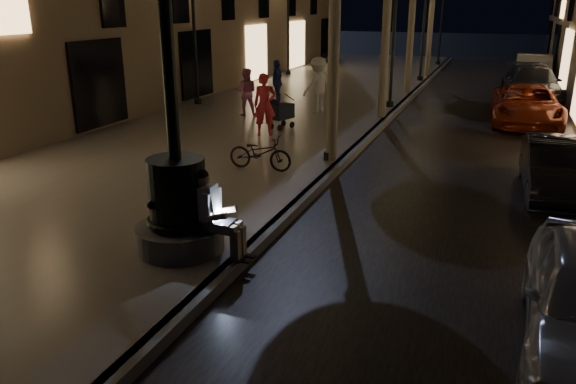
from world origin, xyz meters
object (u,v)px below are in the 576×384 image
at_px(lamp_curb_a, 332,35).
at_px(pedestrian_blue, 277,82).
at_px(seated_man_laptop, 213,211).
at_px(pedestrian_white, 318,85).
at_px(lamp_curb_c, 424,17).
at_px(pedestrian_pink, 246,92).
at_px(lamp_left_b, 194,22).
at_px(lamp_left_c, 288,16).
at_px(car_fifth, 533,71).
at_px(pedestrian_red, 265,105).
at_px(car_third, 526,105).
at_px(lamp_curb_d, 442,14).
at_px(lamp_curb_b, 394,23).
at_px(car_rear, 532,85).
at_px(stroller, 281,112).
at_px(bicycle, 260,153).
at_px(fountain_lamppost, 177,189).
at_px(car_second, 557,168).

relative_size(lamp_curb_a, pedestrian_blue, 2.88).
distance_m(seated_man_laptop, lamp_curb_a, 6.43).
xyz_separation_m(seated_man_laptop, pedestrian_white, (-2.15, 12.06, 0.24)).
bearing_deg(lamp_curb_c, pedestrian_pink, -110.99).
bearing_deg(lamp_left_b, lamp_left_c, 90.00).
bearing_deg(car_fifth, lamp_curb_c, -166.37).
xyz_separation_m(lamp_curb_c, pedestrian_red, (-2.57, -14.03, -2.13)).
bearing_deg(lamp_curb_a, lamp_curb_c, 90.00).
relative_size(lamp_left_c, car_third, 1.02).
xyz_separation_m(lamp_curb_c, lamp_curb_d, (0.00, 8.00, 0.00)).
bearing_deg(lamp_curb_b, pedestrian_white, -139.11).
distance_m(lamp_curb_c, lamp_curb_d, 8.00).
height_order(car_third, car_rear, car_rear).
xyz_separation_m(lamp_curb_a, lamp_curb_d, (0.00, 24.00, 0.00)).
bearing_deg(pedestrian_pink, lamp_left_b, -45.27).
distance_m(lamp_curb_a, lamp_left_c, 17.50).
relative_size(car_third, car_fifth, 1.02).
relative_size(stroller, pedestrian_blue, 0.64).
xyz_separation_m(stroller, pedestrian_white, (0.19, 3.12, 0.43)).
height_order(car_third, pedestrian_white, pedestrian_white).
relative_size(car_rear, bicycle, 3.28).
distance_m(fountain_lamppost, lamp_curb_b, 14.16).
distance_m(lamp_curb_c, pedestrian_pink, 12.42).
bearing_deg(lamp_left_c, pedestrian_white, -63.93).
height_order(car_fifth, bicycle, car_fifth).
xyz_separation_m(car_fifth, pedestrian_blue, (-9.50, -9.96, 0.27)).
bearing_deg(car_second, lamp_left_c, 124.75).
xyz_separation_m(car_third, pedestrian_blue, (-8.98, -0.27, 0.38)).
xyz_separation_m(lamp_left_b, car_second, (12.27, -6.39, -2.62)).
relative_size(lamp_curb_a, car_fifth, 1.04).
bearing_deg(lamp_curb_d, car_fifth, -52.71).
height_order(lamp_curb_b, lamp_curb_d, same).
bearing_deg(car_fifth, pedestrian_blue, -131.88).
bearing_deg(car_rear, pedestrian_blue, -156.90).
bearing_deg(lamp_curb_c, bicycle, -94.17).
distance_m(lamp_curb_a, pedestrian_pink, 6.72).
xyz_separation_m(lamp_curb_d, car_third, (4.73, -16.59, -2.58)).
bearing_deg(pedestrian_white, car_third, 132.32).
bearing_deg(pedestrian_blue, stroller, -15.09).
distance_m(lamp_left_b, car_third, 12.20).
bearing_deg(lamp_curb_b, lamp_curb_c, 90.00).
height_order(lamp_left_c, bicycle, lamp_left_c).
height_order(car_second, pedestrian_pink, pedestrian_pink).
xyz_separation_m(seated_man_laptop, pedestrian_blue, (-4.16, 13.14, 0.11)).
relative_size(seated_man_laptop, lamp_left_b, 0.29).
bearing_deg(bicycle, lamp_left_c, 18.18).
bearing_deg(stroller, seated_man_laptop, -56.05).
bearing_deg(pedestrian_white, lamp_left_b, -57.90).
distance_m(lamp_left_b, pedestrian_white, 5.28).
distance_m(stroller, pedestrian_pink, 2.56).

